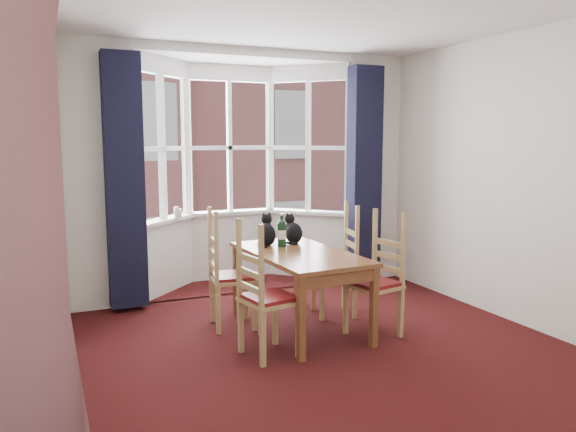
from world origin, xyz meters
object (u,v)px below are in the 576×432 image
dining_table (299,261)px  cat_left (267,233)px  cat_right (293,231)px  chair_right_near (381,284)px  chair_right_far (343,269)px  wine_bottle (282,232)px  chair_left_near (260,302)px  chair_left_far (223,279)px  candle_tall (176,213)px  candle_short (179,213)px

dining_table → cat_left: cat_left is taller
cat_right → chair_right_near: bearing=-59.5°
chair_right_far → wine_bottle: size_ratio=2.83×
chair_left_near → chair_left_far: same height
chair_left_near → chair_left_far: bearing=93.4°
cat_left → cat_right: bearing=-1.5°
chair_right_near → cat_left: bearing=132.5°
candle_tall → chair_right_far: bearing=-48.6°
chair_left_near → chair_left_far: size_ratio=1.00×
cat_right → wine_bottle: size_ratio=0.97×
wine_bottle → chair_left_far: bearing=176.8°
chair_right_near → chair_right_far: size_ratio=1.00×
chair_left_far → cat_left: cat_left is taller
chair_left_far → candle_tall: size_ratio=6.88×
dining_table → cat_left: bearing=109.5°
candle_tall → cat_right: bearing=-56.9°
cat_right → candle_tall: size_ratio=2.37×
cat_right → candle_short: cat_right is taller
candle_tall → wine_bottle: bearing=-64.7°
cat_left → dining_table: bearing=-70.5°
wine_bottle → dining_table: bearing=-80.3°
dining_table → chair_left_far: chair_left_far is taller
cat_right → wine_bottle: (-0.18, -0.13, 0.02)m
chair_left_far → chair_right_far: bearing=-3.9°
chair_left_far → chair_right_near: same height
chair_right_far → candle_short: 2.10m
candle_tall → chair_left_far: bearing=-85.6°
cat_left → chair_left_far: bearing=-167.8°
chair_right_near → cat_right: cat_right is taller
chair_left_far → wine_bottle: wine_bottle is taller
chair_right_far → dining_table: bearing=-157.6°
dining_table → candle_tall: 1.96m
dining_table → chair_right_near: (0.63, -0.42, -0.19)m
dining_table → chair_right_near: size_ratio=1.69×
chair_right_far → cat_left: cat_left is taller
cat_right → chair_left_far: bearing=-172.8°
cat_left → candle_short: size_ratio=3.16×
chair_right_far → wine_bottle: wine_bottle is taller
chair_left_near → candle_tall: candle_tall is taller
dining_table → chair_right_far: 0.68m
dining_table → wine_bottle: bearing=99.7°
chair_right_far → candle_tall: size_ratio=6.88×
cat_left → candle_short: cat_left is taller
chair_right_near → candle_tall: size_ratio=6.88×
chair_left_near → chair_right_near: size_ratio=1.00×
dining_table → chair_left_near: size_ratio=1.69×
candle_tall → chair_right_near: bearing=-57.9°
cat_right → candle_tall: 1.62m
chair_right_far → cat_right: size_ratio=2.91×
dining_table → cat_right: bearing=73.2°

